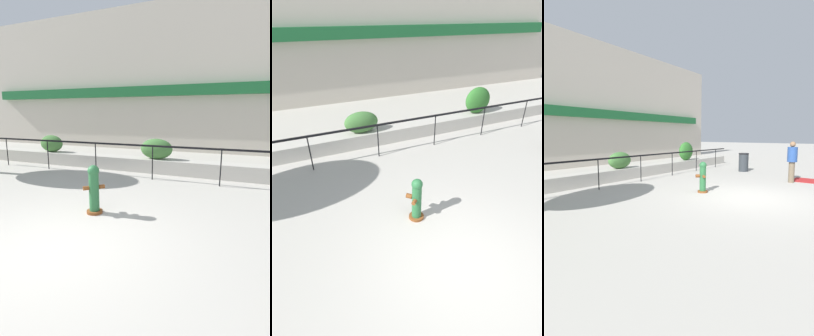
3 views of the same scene
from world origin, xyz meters
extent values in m
plane|color=#B2ADA3|center=(0.00, 0.00, 0.00)|extent=(120.00, 120.00, 0.00)
cube|color=beige|center=(0.00, 12.00, 4.00)|extent=(30.00, 1.00, 8.00)
cube|color=#195B2D|center=(0.00, 11.32, 3.36)|extent=(27.00, 0.36, 0.56)
cube|color=#B7B2A8|center=(0.00, 6.00, 0.25)|extent=(18.00, 0.70, 0.50)
cube|color=black|center=(0.00, 4.90, 1.12)|extent=(15.00, 0.05, 0.06)
cylinder|color=black|center=(-6.43, 4.90, 0.57)|extent=(0.04, 0.04, 1.15)
cylinder|color=black|center=(-4.29, 4.90, 0.57)|extent=(0.04, 0.04, 1.15)
cylinder|color=black|center=(-2.14, 4.90, 0.57)|extent=(0.04, 0.04, 1.15)
cylinder|color=black|center=(0.00, 4.90, 0.57)|extent=(0.04, 0.04, 1.15)
cylinder|color=black|center=(2.14, 4.90, 0.57)|extent=(0.04, 0.04, 1.15)
ellipsoid|color=#427538|center=(-5.01, 6.00, 0.86)|extent=(1.10, 0.57, 0.72)
ellipsoid|color=#427538|center=(-0.22, 6.00, 0.87)|extent=(1.21, 0.57, 0.75)
cylinder|color=brown|center=(-0.22, 1.61, 0.03)|extent=(0.50, 0.50, 0.06)
cylinder|color=#286638|center=(-0.22, 1.61, 0.48)|extent=(0.31, 0.31, 0.85)
sphere|color=#286638|center=(-0.22, 1.61, 0.95)|extent=(0.25, 0.25, 0.25)
cylinder|color=brown|center=(-0.35, 1.74, 0.59)|extent=(0.18, 0.18, 0.11)
cylinder|color=brown|center=(-0.10, 1.73, 0.59)|extent=(0.15, 0.15, 0.09)
cylinder|color=brown|center=(-0.35, 1.49, 0.59)|extent=(0.15, 0.15, 0.09)
camera|label=1|loc=(2.70, -3.11, 2.18)|focal=28.00mm
camera|label=2|loc=(-2.41, -2.62, 4.21)|focal=28.00mm
camera|label=3|loc=(-7.85, -3.22, 1.98)|focal=28.00mm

